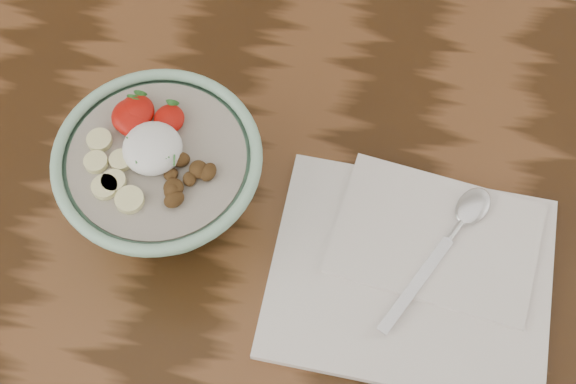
# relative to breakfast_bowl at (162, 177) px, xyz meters

# --- Properties ---
(table) EXTENTS (1.60, 0.90, 0.75)m
(table) POSITION_rel_breakfast_bowl_xyz_m (0.23, -0.09, -0.16)
(table) COLOR #341E0D
(table) RESTS_ON ground
(breakfast_bowl) EXTENTS (0.21, 0.21, 0.14)m
(breakfast_bowl) POSITION_rel_breakfast_bowl_xyz_m (0.00, 0.00, 0.00)
(breakfast_bowl) COLOR #94C8A7
(breakfast_bowl) RESTS_ON table
(napkin) EXTENTS (0.30, 0.25, 0.02)m
(napkin) POSITION_rel_breakfast_bowl_xyz_m (0.27, -0.03, -0.06)
(napkin) COLOR white
(napkin) RESTS_ON table
(spoon) EXTENTS (0.11, 0.18, 0.01)m
(spoon) POSITION_rel_breakfast_bowl_xyz_m (0.31, 0.02, -0.05)
(spoon) COLOR silver
(spoon) RESTS_ON napkin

